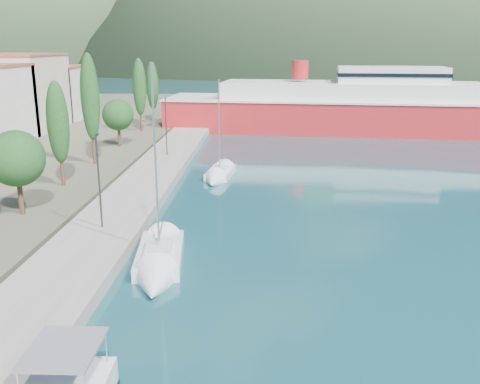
{
  "coord_description": "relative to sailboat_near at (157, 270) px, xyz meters",
  "views": [
    {
      "loc": [
        1.57,
        -17.55,
        12.3
      ],
      "look_at": [
        0.0,
        14.0,
        3.5
      ],
      "focal_mm": 40.0,
      "sensor_mm": 36.0,
      "label": 1
    }
  ],
  "objects": [
    {
      "name": "ferry",
      "position": [
        18.08,
        51.0,
        2.88
      ],
      "size": [
        53.91,
        16.45,
        10.54
      ],
      "color": "red",
      "rests_on": "ground"
    },
    {
      "name": "tree_row",
      "position": [
        -11.23,
        20.57,
        5.52
      ],
      "size": [
        3.89,
        62.86,
        10.88
      ],
      "color": "#47301E",
      "rests_on": "land_strip"
    },
    {
      "name": "quay",
      "position": [
        -4.68,
        16.76,
        0.07
      ],
      "size": [
        5.0,
        88.0,
        0.8
      ],
      "primitive_type": "cube",
      "color": "gray",
      "rests_on": "ground"
    },
    {
      "name": "ground",
      "position": [
        4.32,
        110.76,
        -0.33
      ],
      "size": [
        1400.0,
        1400.0,
        0.0
      ],
      "primitive_type": "plane",
      "color": "#174A52"
    },
    {
      "name": "sailboat_mid",
      "position": [
        1.34,
        21.27,
        -0.04
      ],
      "size": [
        2.94,
        7.01,
        10.01
      ],
      "color": "silver",
      "rests_on": "ground"
    },
    {
      "name": "sailboat_near",
      "position": [
        0.0,
        0.0,
        0.0
      ],
      "size": [
        3.48,
        8.75,
        12.24
      ],
      "color": "silver",
      "rests_on": "ground"
    },
    {
      "name": "lamp_posts",
      "position": [
        -4.68,
        5.7,
        3.76
      ],
      "size": [
        0.15,
        46.69,
        6.06
      ],
      "color": "#2D2D33",
      "rests_on": "quay"
    }
  ]
}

